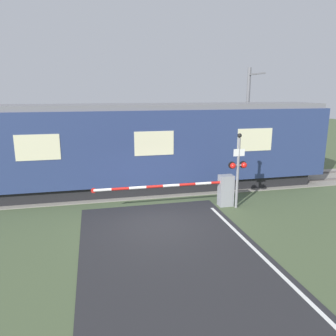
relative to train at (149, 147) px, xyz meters
name	(u,v)px	position (x,y,z in m)	size (l,w,h in m)	color
ground_plane	(157,223)	(-0.47, -4.39, -2.16)	(80.00, 80.00, 0.00)	#475638
track_bed	(140,189)	(-0.47, 0.00, -2.14)	(36.00, 3.20, 0.13)	gray
train	(149,147)	(0.00, 0.00, 0.00)	(17.89, 2.86, 4.23)	black
crossing_barrier	(216,190)	(2.34, -3.17, -1.43)	(5.93, 0.44, 1.35)	gray
signal_post	(238,166)	(3.12, -3.53, -0.36)	(0.79, 0.26, 3.17)	gray
catenary_pole	(247,118)	(6.43, 2.50, 1.07)	(0.20, 1.90, 6.17)	slate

